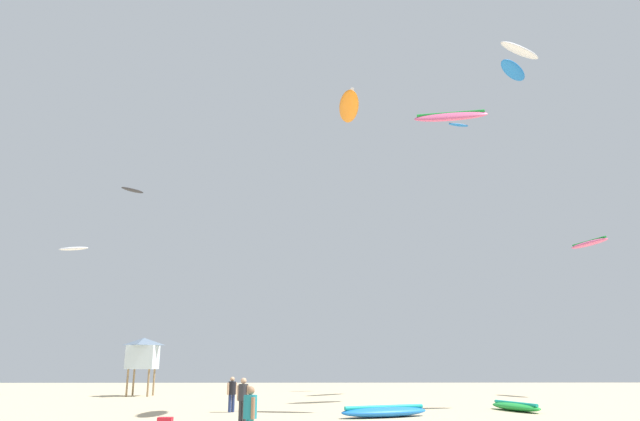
{
  "coord_description": "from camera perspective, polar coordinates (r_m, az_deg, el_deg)",
  "views": [
    {
      "loc": [
        -0.52,
        -12.01,
        2.37
      ],
      "look_at": [
        0.0,
        21.69,
        11.32
      ],
      "focal_mm": 32.19,
      "sensor_mm": 36.0,
      "label": 1
    }
  ],
  "objects": [
    {
      "name": "person_foreground",
      "position": [
        17.2,
        -6.97,
        -19.33
      ],
      "size": [
        0.39,
        0.52,
        1.71
      ],
      "rotation": [
        0.0,
        0.0,
        3.58
      ],
      "color": "teal",
      "rests_on": "ground"
    },
    {
      "name": "kite_grounded_near",
      "position": [
        27.35,
        6.44,
        -19.23
      ],
      "size": [
        4.43,
        2.79,
        0.54
      ],
      "color": "blue",
      "rests_on": "ground"
    },
    {
      "name": "person_left",
      "position": [
        24.56,
        -7.65,
        -17.87
      ],
      "size": [
        0.53,
        0.4,
        1.76
      ],
      "rotation": [
        0.0,
        0.0,
        1.09
      ],
      "color": "#2D2D33",
      "rests_on": "ground"
    },
    {
      "name": "kite_aloft_2",
      "position": [
        48.97,
        25.18,
        -2.98
      ],
      "size": [
        2.09,
        3.97,
        0.55
      ],
      "color": "#E5598C"
    },
    {
      "name": "kite_aloft_7",
      "position": [
        49.3,
        -18.14,
        1.94
      ],
      "size": [
        1.74,
        1.96,
        0.25
      ],
      "color": "#2D2D33"
    },
    {
      "name": "cooler_box",
      "position": [
        24.37,
        -15.15,
        -19.59
      ],
      "size": [
        0.56,
        0.36,
        0.32
      ],
      "primitive_type": "cube",
      "color": "red",
      "rests_on": "ground"
    },
    {
      "name": "kite_aloft_5",
      "position": [
        53.31,
        18.64,
        13.05
      ],
      "size": [
        3.9,
        4.25,
        0.83
      ],
      "color": "blue"
    },
    {
      "name": "kite_aloft_3",
      "position": [
        40.02,
        -23.31,
        -3.5
      ],
      "size": [
        2.25,
        1.19,
        0.32
      ],
      "color": "white"
    },
    {
      "name": "kite_aloft_8",
      "position": [
        56.08,
        13.6,
        8.27
      ],
      "size": [
        2.15,
        1.13,
        0.28
      ],
      "color": "blue"
    },
    {
      "name": "kite_grounded_far",
      "position": [
        32.11,
        18.86,
        -17.96
      ],
      "size": [
        2.05,
        3.9,
        0.44
      ],
      "color": "green",
      "rests_on": "ground"
    },
    {
      "name": "kite_aloft_4",
      "position": [
        33.02,
        12.85,
        9.12
      ],
      "size": [
        4.15,
        1.9,
        1.01
      ],
      "color": "#E5598C"
    },
    {
      "name": "kite_aloft_1",
      "position": [
        44.2,
        19.24,
        14.78
      ],
      "size": [
        3.97,
        3.22,
        0.71
      ],
      "color": "white"
    },
    {
      "name": "kite_aloft_9",
      "position": [
        31.29,
        2.88,
        10.25
      ],
      "size": [
        1.28,
        3.9,
        0.86
      ],
      "color": "orange"
    },
    {
      "name": "lifeguard_tower",
      "position": [
        45.54,
        -17.18,
        -13.37
      ],
      "size": [
        2.3,
        2.3,
        4.15
      ],
      "color": "#8C704C",
      "rests_on": "ground"
    },
    {
      "name": "person_midground",
      "position": [
        30.11,
        -8.75,
        -17.35
      ],
      "size": [
        0.46,
        0.39,
        1.68
      ],
      "rotation": [
        0.0,
        0.0,
        2.26
      ],
      "color": "navy",
      "rests_on": "ground"
    }
  ]
}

